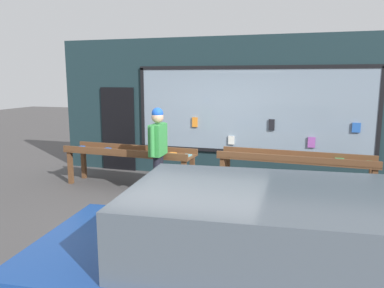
{
  "coord_description": "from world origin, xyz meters",
  "views": [
    {
      "loc": [
        1.84,
        -6.19,
        2.32
      ],
      "look_at": [
        -0.25,
        0.76,
        1.04
      ],
      "focal_mm": 35.0,
      "sensor_mm": 36.0,
      "label": 1
    }
  ],
  "objects_px": {
    "display_table_left": "(129,155)",
    "display_table_right": "(295,163)",
    "small_dog": "(174,189)",
    "person_browsing": "(158,145)",
    "parked_car": "(267,266)"
  },
  "relations": [
    {
      "from": "display_table_left",
      "to": "display_table_right",
      "type": "xyz_separation_m",
      "value": [
        3.44,
        0.0,
        0.05
      ]
    },
    {
      "from": "display_table_right",
      "to": "small_dog",
      "type": "bearing_deg",
      "value": -162.25
    },
    {
      "from": "person_browsing",
      "to": "small_dog",
      "type": "bearing_deg",
      "value": -112.15
    },
    {
      "from": "display_table_left",
      "to": "parked_car",
      "type": "distance_m",
      "value": 5.3
    },
    {
      "from": "display_table_left",
      "to": "parked_car",
      "type": "bearing_deg",
      "value": -51.21
    },
    {
      "from": "small_dog",
      "to": "parked_car",
      "type": "height_order",
      "value": "parked_car"
    },
    {
      "from": "person_browsing",
      "to": "parked_car",
      "type": "distance_m",
      "value": 4.34
    },
    {
      "from": "display_table_left",
      "to": "person_browsing",
      "type": "height_order",
      "value": "person_browsing"
    },
    {
      "from": "display_table_right",
      "to": "small_dog",
      "type": "distance_m",
      "value": 2.34
    },
    {
      "from": "display_table_right",
      "to": "parked_car",
      "type": "height_order",
      "value": "parked_car"
    },
    {
      "from": "display_table_left",
      "to": "person_browsing",
      "type": "bearing_deg",
      "value": -31.78
    },
    {
      "from": "person_browsing",
      "to": "parked_car",
      "type": "bearing_deg",
      "value": -146.94
    },
    {
      "from": "display_table_right",
      "to": "small_dog",
      "type": "relative_size",
      "value": 5.78
    },
    {
      "from": "small_dog",
      "to": "display_table_right",
      "type": "bearing_deg",
      "value": -93.69
    },
    {
      "from": "person_browsing",
      "to": "small_dog",
      "type": "distance_m",
      "value": 0.9
    }
  ]
}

